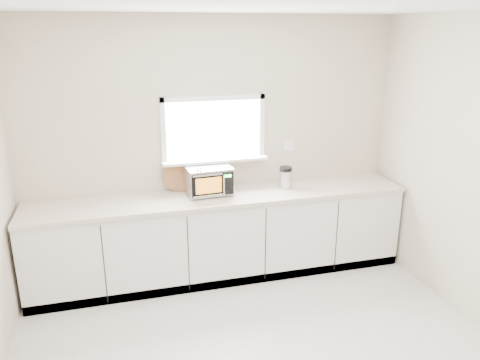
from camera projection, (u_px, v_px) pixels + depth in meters
name	position (u px, v px, depth m)	size (l,w,h in m)	color
back_wall	(214.00, 146.00, 4.96)	(4.00, 0.17, 2.70)	beige
cabinets	(221.00, 237.00, 4.97)	(3.92, 0.60, 0.88)	silver
countertop	(221.00, 197.00, 4.82)	(3.92, 0.64, 0.04)	beige
microwave	(209.00, 180.00, 4.81)	(0.47, 0.39, 0.29)	black
knife_block	(199.00, 184.00, 4.72)	(0.13, 0.23, 0.32)	#412317
cutting_board	(179.00, 175.00, 4.90)	(0.33, 0.33, 0.02)	#A46C3F
coffee_grinder	(285.00, 177.00, 4.99)	(0.14, 0.14, 0.24)	silver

